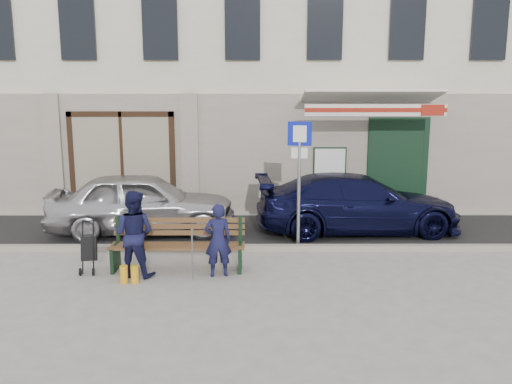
{
  "coord_description": "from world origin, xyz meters",
  "views": [
    {
      "loc": [
        0.31,
        -8.27,
        2.97
      ],
      "look_at": [
        0.34,
        1.6,
        1.2
      ],
      "focal_mm": 35.0,
      "sensor_mm": 36.0,
      "label": 1
    }
  ],
  "objects_px": {
    "car_silver": "(143,203)",
    "parking_sign": "(299,165)",
    "car_navy": "(357,203)",
    "bench": "(175,245)",
    "man": "(218,240)",
    "woman": "(134,234)",
    "stroller": "(89,250)"
  },
  "relations": [
    {
      "from": "bench",
      "to": "woman",
      "type": "bearing_deg",
      "value": -155.74
    },
    {
      "from": "parking_sign",
      "to": "man",
      "type": "height_order",
      "value": "parking_sign"
    },
    {
      "from": "car_silver",
      "to": "man",
      "type": "relative_size",
      "value": 3.28
    },
    {
      "from": "car_navy",
      "to": "stroller",
      "type": "bearing_deg",
      "value": 114.31
    },
    {
      "from": "car_silver",
      "to": "parking_sign",
      "type": "distance_m",
      "value": 3.81
    },
    {
      "from": "parking_sign",
      "to": "car_silver",
      "type": "bearing_deg",
      "value": 172.0
    },
    {
      "from": "car_silver",
      "to": "car_navy",
      "type": "relative_size",
      "value": 0.9
    },
    {
      "from": "parking_sign",
      "to": "man",
      "type": "bearing_deg",
      "value": -120.84
    },
    {
      "from": "bench",
      "to": "woman",
      "type": "xyz_separation_m",
      "value": [
        -0.65,
        -0.29,
        0.29
      ]
    },
    {
      "from": "car_silver",
      "to": "stroller",
      "type": "bearing_deg",
      "value": 165.88
    },
    {
      "from": "car_silver",
      "to": "bench",
      "type": "bearing_deg",
      "value": -162.73
    },
    {
      "from": "man",
      "to": "car_navy",
      "type": "bearing_deg",
      "value": -145.46
    },
    {
      "from": "bench",
      "to": "woman",
      "type": "height_order",
      "value": "woman"
    },
    {
      "from": "car_silver",
      "to": "woman",
      "type": "height_order",
      "value": "woman"
    },
    {
      "from": "car_silver",
      "to": "parking_sign",
      "type": "bearing_deg",
      "value": -115.63
    },
    {
      "from": "parking_sign",
      "to": "car_navy",
      "type": "bearing_deg",
      "value": 52.58
    },
    {
      "from": "car_silver",
      "to": "parking_sign",
      "type": "height_order",
      "value": "parking_sign"
    },
    {
      "from": "woman",
      "to": "bench",
      "type": "bearing_deg",
      "value": -143.69
    },
    {
      "from": "car_navy",
      "to": "woman",
      "type": "relative_size",
      "value": 3.11
    },
    {
      "from": "car_silver",
      "to": "man",
      "type": "height_order",
      "value": "car_silver"
    },
    {
      "from": "bench",
      "to": "stroller",
      "type": "bearing_deg",
      "value": -175.48
    },
    {
      "from": "parking_sign",
      "to": "woman",
      "type": "distance_m",
      "value": 3.56
    },
    {
      "from": "car_silver",
      "to": "car_navy",
      "type": "bearing_deg",
      "value": -95.35
    },
    {
      "from": "car_navy",
      "to": "bench",
      "type": "xyz_separation_m",
      "value": [
        -3.8,
        -2.69,
        -0.22
      ]
    },
    {
      "from": "stroller",
      "to": "car_silver",
      "type": "bearing_deg",
      "value": 73.21
    },
    {
      "from": "woman",
      "to": "stroller",
      "type": "distance_m",
      "value": 0.93
    },
    {
      "from": "car_navy",
      "to": "bench",
      "type": "height_order",
      "value": "car_navy"
    },
    {
      "from": "man",
      "to": "stroller",
      "type": "height_order",
      "value": "man"
    },
    {
      "from": "car_silver",
      "to": "stroller",
      "type": "relative_size",
      "value": 4.55
    },
    {
      "from": "parking_sign",
      "to": "bench",
      "type": "bearing_deg",
      "value": -138.04
    },
    {
      "from": "bench",
      "to": "stroller",
      "type": "distance_m",
      "value": 1.51
    },
    {
      "from": "woman",
      "to": "car_silver",
      "type": "bearing_deg",
      "value": -68.41
    }
  ]
}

